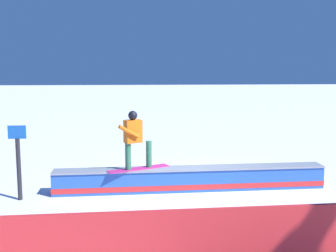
# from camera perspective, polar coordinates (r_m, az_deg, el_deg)

# --- Properties ---
(ground_plane) EXTENTS (120.00, 120.00, 0.00)m
(ground_plane) POSITION_cam_1_polar(r_m,az_deg,el_deg) (10.58, 3.11, -8.71)
(ground_plane) COLOR white
(grind_box) EXTENTS (6.76, 0.76, 0.58)m
(grind_box) POSITION_cam_1_polar(r_m,az_deg,el_deg) (10.51, 3.12, -7.34)
(grind_box) COLOR blue
(grind_box) RESTS_ON ground_plane
(snowboarder) EXTENTS (1.55, 0.93, 1.44)m
(snowboarder) POSITION_cam_1_polar(r_m,az_deg,el_deg) (10.10, -4.58, -1.64)
(snowboarder) COLOR #CA2983
(snowboarder) RESTS_ON grind_box
(safety_fence) EXTENTS (12.78, 0.52, 1.20)m
(safety_fence) POSITION_cam_1_polar(r_m,az_deg,el_deg) (5.97, 9.24, -16.34)
(safety_fence) COLOR red
(safety_fence) RESTS_ON ground_plane
(trail_marker) EXTENTS (0.40, 0.10, 1.74)m
(trail_marker) POSITION_cam_1_polar(r_m,az_deg,el_deg) (10.18, -19.71, -4.41)
(trail_marker) COLOR #262628
(trail_marker) RESTS_ON ground_plane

